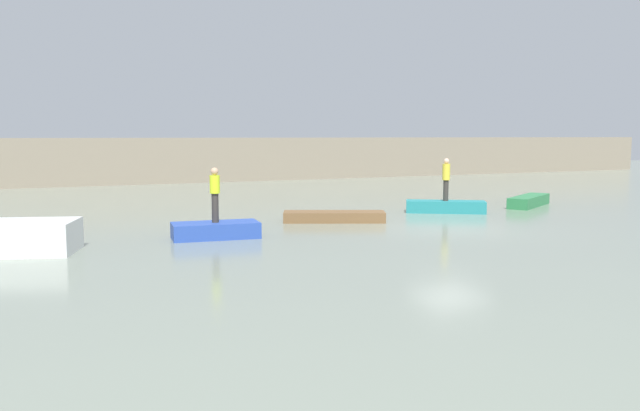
% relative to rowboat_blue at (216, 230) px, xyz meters
% --- Properties ---
extents(ground_plane, '(120.00, 120.00, 0.00)m').
position_rel_rowboat_blue_xyz_m(ground_plane, '(8.02, -1.54, -0.25)').
color(ground_plane, gray).
extents(embankment_wall, '(80.00, 1.20, 3.12)m').
position_rel_rowboat_blue_xyz_m(embankment_wall, '(8.02, 24.47, 1.31)').
color(embankment_wall, gray).
rests_on(embankment_wall, ground_plane).
extents(rowboat_blue, '(2.86, 1.52, 0.51)m').
position_rel_rowboat_blue_xyz_m(rowboat_blue, '(0.00, 0.00, 0.00)').
color(rowboat_blue, '#2B4CAD').
rests_on(rowboat_blue, ground_plane).
extents(rowboat_brown, '(3.95, 2.59, 0.39)m').
position_rel_rowboat_blue_xyz_m(rowboat_brown, '(5.17, 1.92, -0.06)').
color(rowboat_brown, brown).
rests_on(rowboat_brown, ground_plane).
extents(rowboat_teal, '(3.32, 2.59, 0.51)m').
position_rel_rowboat_blue_xyz_m(rowboat_teal, '(10.74, 2.51, -0.00)').
color(rowboat_teal, teal).
rests_on(rowboat_teal, ground_plane).
extents(rowboat_green, '(3.57, 2.65, 0.49)m').
position_rel_rowboat_blue_xyz_m(rowboat_green, '(15.74, 2.93, -0.01)').
color(rowboat_green, '#2D7F47').
rests_on(rowboat_green, ground_plane).
extents(person_yellow_shirt, '(0.32, 0.32, 1.81)m').
position_rel_rowboat_blue_xyz_m(person_yellow_shirt, '(10.74, 2.51, 1.26)').
color(person_yellow_shirt, '#38332D').
rests_on(person_yellow_shirt, rowboat_teal).
extents(person_hiviz_shirt, '(0.32, 0.32, 1.75)m').
position_rel_rowboat_blue_xyz_m(person_hiviz_shirt, '(0.00, 0.00, 1.24)').
color(person_hiviz_shirt, '#38332D').
rests_on(person_hiviz_shirt, rowboat_blue).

